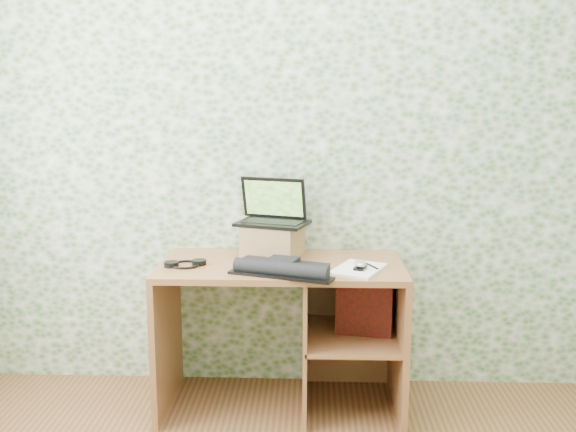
{
  "coord_description": "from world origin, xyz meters",
  "views": [
    {
      "loc": [
        0.15,
        -1.62,
        1.56
      ],
      "look_at": [
        0.03,
        1.39,
        1.0
      ],
      "focal_mm": 40.0,
      "sensor_mm": 36.0,
      "label": 1
    }
  ],
  "objects_px": {
    "desk": "(297,314)",
    "riser": "(273,240)",
    "notepad": "(358,269)",
    "laptop": "(273,213)",
    "keyboard": "(281,268)"
  },
  "relations": [
    {
      "from": "desk",
      "to": "notepad",
      "type": "height_order",
      "value": "notepad"
    },
    {
      "from": "riser",
      "to": "keyboard",
      "type": "bearing_deg",
      "value": -79.26
    },
    {
      "from": "riser",
      "to": "desk",
      "type": "bearing_deg",
      "value": -41.49
    },
    {
      "from": "laptop",
      "to": "keyboard",
      "type": "distance_m",
      "value": 0.41
    },
    {
      "from": "laptop",
      "to": "notepad",
      "type": "relative_size",
      "value": 1.42
    },
    {
      "from": "desk",
      "to": "riser",
      "type": "height_order",
      "value": "riser"
    },
    {
      "from": "keyboard",
      "to": "desk",
      "type": "bearing_deg",
      "value": 89.76
    },
    {
      "from": "riser",
      "to": "notepad",
      "type": "height_order",
      "value": "riser"
    },
    {
      "from": "riser",
      "to": "keyboard",
      "type": "height_order",
      "value": "riser"
    },
    {
      "from": "desk",
      "to": "laptop",
      "type": "relative_size",
      "value": 2.97
    },
    {
      "from": "laptop",
      "to": "keyboard",
      "type": "bearing_deg",
      "value": -62.7
    },
    {
      "from": "desk",
      "to": "riser",
      "type": "relative_size",
      "value": 4.37
    },
    {
      "from": "notepad",
      "to": "desk",
      "type": "bearing_deg",
      "value": 177.36
    },
    {
      "from": "desk",
      "to": "laptop",
      "type": "bearing_deg",
      "value": 130.52
    },
    {
      "from": "laptop",
      "to": "keyboard",
      "type": "height_order",
      "value": "laptop"
    }
  ]
}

